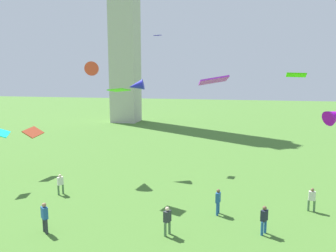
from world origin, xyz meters
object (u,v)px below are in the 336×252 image
person_0 (45,216)px  kite_flying_5 (119,90)px  kite_flying_4 (33,132)px  kite_flying_0 (136,86)px  kite_flying_2 (93,68)px  person_3 (167,219)px  person_4 (264,218)px  kite_flying_8 (336,115)px  person_1 (312,198)px  kite_flying_9 (214,80)px  kite_flying_1 (158,35)px  kite_flying_7 (296,75)px  person_2 (218,200)px  kite_flying_3 (3,133)px  person_5 (60,183)px

person_0 → kite_flying_5: (1.88, 7.49, 6.97)m
kite_flying_5 → kite_flying_4: bearing=-174.1°
kite_flying_0 → kite_flying_2: bearing=-84.7°
person_3 → person_4: 5.58m
person_4 → kite_flying_8: bearing=-3.1°
person_0 → person_1: bearing=60.7°
person_3 → kite_flying_9: kite_flying_9 is taller
kite_flying_1 → kite_flying_8: (15.59, -7.20, -7.03)m
kite_flying_0 → person_4: bearing=34.4°
kite_flying_7 → kite_flying_1: bearing=158.6°
person_2 → kite_flying_1: size_ratio=1.85×
kite_flying_4 → kite_flying_5: kite_flying_5 is taller
person_2 → person_4: person_2 is taller
person_2 → kite_flying_3: 17.85m
person_1 → kite_flying_1: 21.28m
kite_flying_3 → person_4: bearing=-123.6°
person_3 → kite_flying_3: (-14.75, 5.18, 3.52)m
kite_flying_8 → kite_flying_4: bearing=58.1°
person_5 → kite_flying_4: (-5.36, 4.63, 2.97)m
person_0 → person_4: size_ratio=1.07×
kite_flying_3 → kite_flying_9: 18.95m
person_5 → kite_flying_0: size_ratio=0.93×
person_1 → kite_flying_5: kite_flying_5 is taller
person_2 → kite_flying_8: bearing=-46.9°
person_2 → person_3: 4.36m
kite_flying_2 → kite_flying_4: (-5.23, -2.04, -5.94)m
person_0 → kite_flying_1: (2.43, 17.55, 12.16)m
person_0 → person_3: size_ratio=1.07×
kite_flying_7 → kite_flying_8: kite_flying_7 is taller
kite_flying_0 → person_1: bearing=53.2°
person_1 → kite_flying_3: bearing=8.8°
person_1 → kite_flying_5: size_ratio=0.91×
person_1 → kite_flying_4: (-23.60, 3.87, 2.96)m
kite_flying_0 → kite_flying_3: kite_flying_0 is taller
person_3 → kite_flying_7: bearing=168.8°
kite_flying_3 → kite_flying_9: (17.30, -6.38, 4.37)m
kite_flying_2 → kite_flying_7: size_ratio=1.46×
kite_flying_4 → kite_flying_8: bearing=92.6°
kite_flying_4 → kite_flying_5: size_ratio=0.99×
person_2 → kite_flying_8: size_ratio=0.78×
person_2 → kite_flying_5: bearing=79.0°
person_1 → kite_flying_8: kite_flying_8 is taller
person_5 → kite_flying_9: size_ratio=1.05×
person_0 → kite_flying_0: 15.33m
person_1 → kite_flying_0: 17.68m
person_1 → kite_flying_8: 6.86m
kite_flying_0 → kite_flying_4: bearing=-81.8°
person_1 → person_0: bearing=30.9°
person_3 → person_4: bearing=131.3°
kite_flying_9 → person_2: bearing=-106.1°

